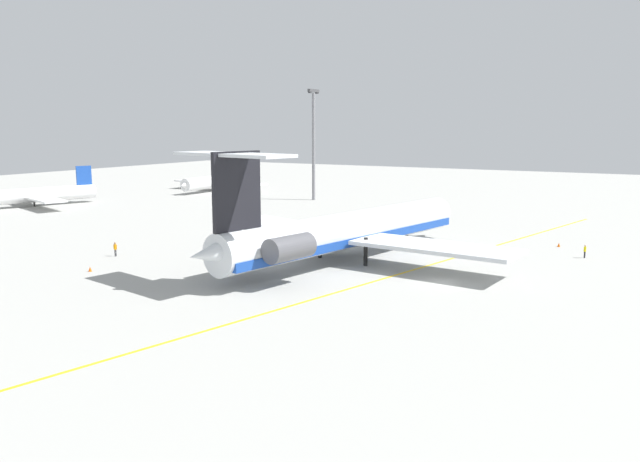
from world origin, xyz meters
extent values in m
plane|color=#9E9E99|center=(0.00, 0.00, 0.00)|extent=(342.80, 342.80, 0.00)
cylinder|color=silver|center=(5.46, 13.23, 3.60)|extent=(40.59, 12.31, 4.32)
cone|color=silver|center=(25.32, 9.19, 3.60)|extent=(5.24, 4.96, 4.15)
cone|color=silver|center=(-14.41, 17.26, 3.99)|extent=(6.91, 4.86, 3.68)
cube|color=#19429E|center=(5.46, 13.23, 2.63)|extent=(39.72, 12.21, 0.95)
cube|color=silver|center=(8.56, 23.99, 2.85)|extent=(11.86, 19.21, 0.43)
cube|color=silver|center=(4.11, 2.10, 2.85)|extent=(8.45, 18.58, 0.43)
cylinder|color=#515156|center=(-7.53, 19.42, 3.93)|extent=(5.80, 3.53, 2.51)
cube|color=silver|center=(-7.68, 18.68, 3.93)|extent=(3.45, 2.00, 0.52)
cylinder|color=#515156|center=(-8.92, 12.60, 3.93)|extent=(5.80, 3.53, 2.51)
cube|color=silver|center=(-8.77, 13.33, 3.93)|extent=(3.45, 2.00, 0.52)
cube|color=black|center=(-11.76, 16.72, 9.59)|extent=(5.82, 1.59, 7.66)
cube|color=silver|center=(-11.51, 20.21, 13.12)|extent=(5.23, 6.99, 0.30)
cube|color=silver|center=(-12.89, 13.41, 13.12)|extent=(5.23, 6.99, 0.30)
cylinder|color=black|center=(17.59, 10.76, 1.64)|extent=(0.48, 0.48, 3.28)
cylinder|color=black|center=(4.82, 16.89, 1.64)|extent=(0.48, 0.48, 3.28)
cylinder|color=black|center=(3.44, 10.11, 1.64)|extent=(0.48, 0.48, 3.28)
cylinder|color=white|center=(19.95, 90.84, 2.24)|extent=(23.91, 10.45, 2.90)
cube|color=white|center=(17.73, 84.22, 1.95)|extent=(7.51, 11.84, 0.35)
cube|color=white|center=(22.17, 97.46, 1.95)|extent=(7.51, 11.84, 0.35)
cube|color=#19429E|center=(29.70, 87.58, 5.67)|extent=(3.09, 1.28, 3.95)
cylinder|color=black|center=(19.95, 90.84, 0.98)|extent=(0.35, 0.35, 1.95)
cylinder|color=white|center=(63.01, 78.33, 2.33)|extent=(25.25, 3.17, 3.02)
cone|color=white|center=(50.39, 78.40, 2.33)|extent=(2.49, 2.88, 2.87)
cube|color=white|center=(62.97, 71.06, 2.03)|extent=(4.46, 11.55, 0.36)
cube|color=white|center=(63.06, 85.59, 2.03)|extent=(4.46, 11.55, 0.36)
cube|color=#7A197F|center=(73.71, 78.26, 5.90)|extent=(3.29, 0.32, 4.11)
cylinder|color=black|center=(63.01, 78.33, 1.01)|extent=(0.36, 0.36, 2.03)
cylinder|color=black|center=(20.40, -11.26, 0.39)|extent=(0.10, 0.10, 0.78)
cylinder|color=black|center=(20.28, -11.18, 0.39)|extent=(0.10, 0.10, 0.78)
cylinder|color=yellow|center=(20.34, -11.22, 1.09)|extent=(0.26, 0.26, 0.62)
sphere|color=#DBB28E|center=(20.34, -11.22, 1.52)|extent=(0.24, 0.24, 0.24)
cylinder|color=yellow|center=(20.49, -11.31, 1.12)|extent=(0.07, 0.07, 0.53)
cylinder|color=yellow|center=(20.19, -11.13, 1.12)|extent=(0.07, 0.07, 0.53)
cylinder|color=black|center=(-6.86, 39.05, 0.42)|extent=(0.10, 0.10, 0.83)
cylinder|color=black|center=(-6.90, 39.19, 0.42)|extent=(0.10, 0.10, 0.83)
cylinder|color=orange|center=(-6.88, 39.12, 1.16)|extent=(0.28, 0.28, 0.66)
sphere|color=#8C6647|center=(-6.88, 39.12, 1.62)|extent=(0.26, 0.26, 0.26)
cylinder|color=orange|center=(-6.82, 38.94, 1.19)|extent=(0.08, 0.08, 0.56)
cylinder|color=orange|center=(-6.93, 39.29, 1.19)|extent=(0.08, 0.08, 0.56)
cone|color=#EA590F|center=(-14.08, 35.26, 0.28)|extent=(0.40, 0.40, 0.55)
cone|color=#EA590F|center=(26.36, -7.34, 0.28)|extent=(0.40, 0.40, 0.55)
cube|color=gold|center=(5.46, 4.22, 0.00)|extent=(99.84, 23.57, 0.01)
cylinder|color=slate|center=(57.13, 47.94, 11.35)|extent=(0.70, 0.70, 22.70)
cube|color=#424244|center=(57.13, 47.94, 23.20)|extent=(4.00, 0.60, 0.60)
cube|color=#2D2D30|center=(55.63, 47.94, 22.85)|extent=(0.70, 0.50, 0.44)
cube|color=#2D2D30|center=(58.63, 47.94, 22.85)|extent=(0.70, 0.50, 0.44)
camera|label=1|loc=(-60.31, -19.84, 15.75)|focal=35.25mm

